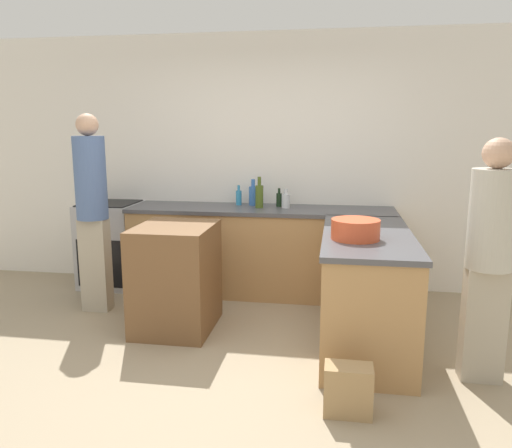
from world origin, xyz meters
The scene contains 15 objects.
ground_plane centered at (0.00, 0.00, 0.00)m, with size 14.00×14.00×0.00m, color tan.
wall_back centered at (0.00, 2.08, 1.35)m, with size 8.00×0.06×2.70m.
counter_back centered at (0.00, 1.73, 0.46)m, with size 2.73×0.67×0.91m.
counter_peninsula centered at (1.02, 0.61, 0.46)m, with size 0.69×1.62×0.91m.
range_oven centered at (-1.67, 1.75, 0.46)m, with size 0.59×0.61×0.92m.
island_table centered at (-0.57, 0.67, 0.45)m, with size 0.63×0.75×0.91m.
mixing_bowl centered at (0.91, 0.38, 0.98)m, with size 0.36×0.36×0.15m.
vinegar_bottle_clear centered at (0.25, 1.77, 0.99)m, with size 0.08×0.08×0.19m.
wine_bottle_dark centered at (0.18, 1.85, 0.99)m, with size 0.06×0.06×0.19m.
water_bottle_blue centered at (-0.11, 1.90, 1.02)m, with size 0.09×0.09×0.28m.
dish_soap_bottle centered at (-0.26, 1.89, 0.99)m, with size 0.06×0.06×0.21m.
olive_oil_bottle centered at (-0.02, 1.74, 1.04)m, with size 0.08×0.08×0.32m.
person_by_range centered at (-1.46, 0.97, 1.02)m, with size 0.29×0.29×1.85m.
person_at_peninsula centered at (1.78, 0.14, 0.91)m, with size 0.30×0.30×1.66m.
paper_bag centered at (0.87, -0.46, 0.16)m, with size 0.29×0.17×0.31m.
Camera 1 is at (0.77, -3.28, 1.71)m, focal length 35.00 mm.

